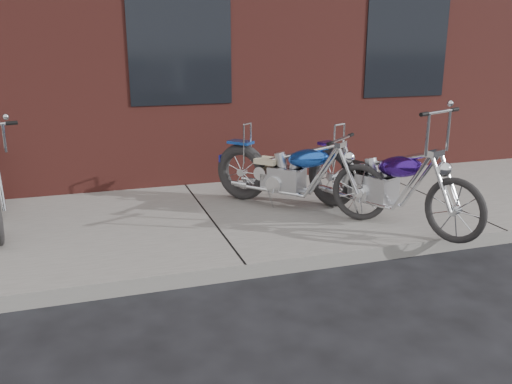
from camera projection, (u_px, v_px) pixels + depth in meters
name	position (u px, v px, depth m)	size (l,w,h in m)	color
ground	(246.00, 280.00, 5.09)	(120.00, 120.00, 0.00)	#26262B
sidewalk	(209.00, 222.00, 6.44)	(22.00, 3.00, 0.15)	slate
chopper_purple	(383.00, 185.00, 6.14)	(1.02, 2.25, 1.34)	black
chopper_blue	(293.00, 176.00, 6.62)	(1.59, 1.81, 1.00)	black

